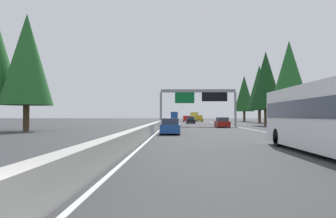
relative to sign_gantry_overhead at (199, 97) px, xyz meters
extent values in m
plane|color=#38383A|center=(8.46, 6.04, -4.84)|extent=(320.00, 320.00, 0.00)
cube|color=#ADAAA3|center=(28.46, 6.34, -4.39)|extent=(180.00, 0.56, 0.90)
cube|color=silver|center=(18.46, -5.48, -4.83)|extent=(160.00, 0.16, 0.01)
cube|color=silver|center=(18.46, 5.79, -4.83)|extent=(160.00, 0.16, 0.01)
cylinder|color=gray|center=(0.04, 6.34, -2.05)|extent=(0.36, 0.36, 5.58)
cylinder|color=gray|center=(0.04, -5.98, -2.05)|extent=(0.36, 0.36, 5.58)
cube|color=gray|center=(0.04, 0.18, 0.99)|extent=(0.50, 12.32, 0.50)
cube|color=#0C602D|center=(-0.11, 2.40, -0.11)|extent=(0.12, 3.20, 1.90)
cube|color=black|center=(-0.11, -2.53, -0.01)|extent=(0.16, 4.20, 1.50)
cube|color=white|center=(-40.34, -2.92, -3.19)|extent=(11.50, 2.50, 2.90)
cube|color=#2D3847|center=(-40.34, -2.92, -2.83)|extent=(11.04, 2.55, 0.84)
cylinder|color=black|center=(-36.31, -1.82, -4.34)|extent=(1.00, 0.30, 1.00)
cylinder|color=black|center=(-36.31, -4.02, -4.34)|extent=(1.00, 0.30, 1.00)
cube|color=#1E4793|center=(-24.01, 4.37, -4.31)|extent=(4.40, 1.80, 0.76)
cube|color=#2D3847|center=(-24.23, 4.37, -3.65)|extent=(2.46, 1.51, 0.56)
cylinder|color=black|center=(-22.60, 5.16, -4.52)|extent=(0.64, 0.22, 0.64)
cylinder|color=black|center=(-22.60, 3.58, -4.52)|extent=(0.64, 0.22, 0.64)
cylinder|color=black|center=(-25.42, 5.16, -4.52)|extent=(0.64, 0.22, 0.64)
cylinder|color=black|center=(-25.42, 3.58, -4.52)|extent=(0.64, 0.22, 0.64)
cube|color=black|center=(17.59, 0.62, -4.31)|extent=(4.40, 1.80, 0.76)
cube|color=#2D3847|center=(17.37, 0.62, -3.65)|extent=(2.46, 1.51, 0.56)
cylinder|color=black|center=(19.00, 1.41, -4.52)|extent=(0.64, 0.22, 0.64)
cylinder|color=black|center=(19.00, -0.17, -4.52)|extent=(0.64, 0.22, 0.64)
cylinder|color=black|center=(16.19, 1.41, -4.52)|extent=(0.64, 0.22, 0.64)
cylinder|color=black|center=(16.19, -0.17, -4.52)|extent=(0.64, 0.22, 0.64)
cube|color=gold|center=(65.81, -2.89, -3.14)|extent=(6.12, 2.40, 2.50)
cube|color=red|center=(70.06, -2.89, -3.44)|extent=(2.38, 2.30, 1.90)
cylinder|color=black|center=(69.89, -1.83, -4.39)|extent=(0.90, 0.28, 0.90)
cylinder|color=black|center=(69.89, -3.95, -4.39)|extent=(0.90, 0.28, 0.90)
cylinder|color=black|center=(64.11, -1.83, -4.39)|extent=(0.90, 0.28, 0.90)
cylinder|color=black|center=(64.11, -3.95, -4.39)|extent=(0.90, 0.28, 0.90)
cube|color=maroon|center=(-6.11, -2.93, -4.31)|extent=(4.40, 1.80, 0.76)
cube|color=#2D3847|center=(-6.33, -2.93, -3.65)|extent=(2.46, 1.51, 0.56)
cylinder|color=black|center=(-4.70, -2.14, -4.52)|extent=(0.64, 0.22, 0.64)
cylinder|color=black|center=(-4.70, -3.72, -4.52)|extent=(0.64, 0.22, 0.64)
cylinder|color=black|center=(-7.52, -2.14, -4.52)|extent=(0.64, 0.22, 0.64)
cylinder|color=black|center=(-7.52, -3.72, -4.52)|extent=(0.64, 0.22, 0.64)
cube|color=red|center=(39.83, 0.75, -3.87)|extent=(5.00, 1.95, 1.44)
cube|color=#2D3847|center=(37.53, 0.75, -3.62)|extent=(0.08, 1.48, 0.56)
cylinder|color=black|center=(41.53, 1.61, -4.49)|extent=(0.70, 0.24, 0.70)
cylinder|color=black|center=(41.53, -0.10, -4.49)|extent=(0.70, 0.24, 0.70)
cylinder|color=black|center=(38.13, 1.61, -4.49)|extent=(0.70, 0.24, 0.70)
cylinder|color=black|center=(38.13, -0.10, -4.49)|extent=(0.70, 0.24, 0.70)
cube|color=#AD931E|center=(44.96, -3.21, -4.23)|extent=(5.60, 2.00, 0.70)
cube|color=#AD931E|center=(45.97, -3.21, -3.43)|extent=(2.24, 1.84, 0.90)
cube|color=#2D3847|center=(45.97, -3.21, -3.34)|extent=(2.02, 1.92, 0.41)
cylinder|color=black|center=(46.81, -2.35, -4.44)|extent=(0.80, 0.28, 0.80)
cylinder|color=black|center=(46.81, -4.07, -4.44)|extent=(0.80, 0.28, 0.80)
cylinder|color=black|center=(43.11, -2.35, -4.44)|extent=(0.80, 0.28, 0.80)
cylinder|color=black|center=(43.11, -4.07, -4.44)|extent=(0.80, 0.28, 0.80)
cube|color=#1E4793|center=(67.91, 4.40, -3.19)|extent=(11.50, 2.50, 2.90)
cube|color=#2D3847|center=(67.91, 4.40, -2.83)|extent=(11.04, 2.55, 0.84)
cylinder|color=black|center=(71.94, 5.50, -4.34)|extent=(1.00, 0.30, 1.00)
cylinder|color=black|center=(71.94, 3.30, -4.34)|extent=(1.00, 0.30, 1.00)
cylinder|color=black|center=(63.89, 5.50, -4.34)|extent=(1.00, 0.30, 1.00)
cylinder|color=black|center=(63.89, 3.30, -4.34)|extent=(1.00, 0.30, 1.00)
cylinder|color=#4C3823|center=(-12.99, -10.42, -3.61)|extent=(0.63, 0.63, 2.46)
cone|color=#236028|center=(-12.99, -10.42, 1.99)|extent=(4.93, 4.93, 8.74)
cylinder|color=#4C3823|center=(2.86, -11.78, -3.42)|extent=(0.67, 0.67, 2.84)
cone|color=#143D19|center=(2.86, -11.78, 3.04)|extent=(5.68, 5.68, 10.07)
cylinder|color=#4C3823|center=(26.45, -16.58, -3.29)|extent=(0.70, 0.70, 3.09)
cone|color=#194C1E|center=(26.45, -16.58, 3.74)|extent=(6.19, 6.19, 10.97)
cylinder|color=#4C3823|center=(46.24, -16.96, -3.31)|extent=(0.69, 0.69, 3.06)
cone|color=#194C1E|center=(46.24, -16.96, 3.65)|extent=(6.12, 6.12, 10.85)
cylinder|color=#4C3823|center=(-18.49, 20.48, -3.39)|extent=(0.68, 0.68, 2.89)
cone|color=#236028|center=(-18.49, 20.48, 3.18)|extent=(5.79, 5.79, 10.26)
camera|label=1|loc=(-54.88, 3.87, -3.13)|focal=35.46mm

